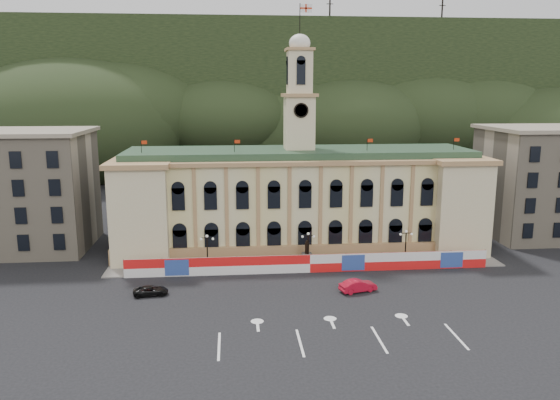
{
  "coord_description": "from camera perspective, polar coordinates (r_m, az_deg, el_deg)",
  "views": [
    {
      "loc": [
        -10.48,
        -55.73,
        24.59
      ],
      "look_at": [
        -3.85,
        18.0,
        9.61
      ],
      "focal_mm": 35.0,
      "sensor_mm": 36.0,
      "label": 1
    }
  ],
  "objects": [
    {
      "name": "lamp_center",
      "position": [
        76.57,
        2.95,
        -4.9
      ],
      "size": [
        1.96,
        0.44,
        5.15
      ],
      "color": "black",
      "rests_on": "ground"
    },
    {
      "name": "ground",
      "position": [
        61.81,
        5.17,
        -12.05
      ],
      "size": [
        260.0,
        260.0,
        0.0
      ],
      "primitive_type": "plane",
      "color": "black",
      "rests_on": "ground"
    },
    {
      "name": "black_suv",
      "position": [
        69.13,
        -13.36,
        -9.21
      ],
      "size": [
        2.84,
        4.6,
        1.16
      ],
      "primitive_type": "imported",
      "rotation": [
        0.0,
        0.0,
        1.68
      ],
      "color": "black",
      "rests_on": "ground"
    },
    {
      "name": "hill_ridge",
      "position": [
        178.11,
        -1.78,
        9.79
      ],
      "size": [
        230.0,
        80.0,
        64.0
      ],
      "color": "black",
      "rests_on": "ground"
    },
    {
      "name": "statue",
      "position": [
        78.06,
        2.83,
        -6.02
      ],
      "size": [
        1.4,
        1.4,
        3.72
      ],
      "color": "#595651",
      "rests_on": "ground"
    },
    {
      "name": "red_sedan",
      "position": [
        69.06,
        8.16,
        -8.86
      ],
      "size": [
        4.1,
        5.54,
        1.54
      ],
      "primitive_type": "imported",
      "rotation": [
        0.0,
        0.0,
        1.85
      ],
      "color": "#B40C23",
      "rests_on": "ground"
    },
    {
      "name": "hoarding_fence",
      "position": [
        75.29,
        3.18,
        -6.64
      ],
      "size": [
        50.0,
        0.44,
        2.5
      ],
      "color": "red",
      "rests_on": "ground"
    },
    {
      "name": "lane_markings",
      "position": [
        57.34,
        6.08,
        -14.02
      ],
      "size": [
        26.0,
        10.0,
        0.02
      ],
      "primitive_type": null,
      "color": "white",
      "rests_on": "ground"
    },
    {
      "name": "city_hall",
      "position": [
        85.67,
        1.99,
        0.16
      ],
      "size": [
        56.2,
        17.6,
        37.1
      ],
      "color": "beige",
      "rests_on": "ground"
    },
    {
      "name": "pavement",
      "position": [
        78.17,
        2.85,
        -6.85
      ],
      "size": [
        56.0,
        5.5,
        0.16
      ],
      "primitive_type": "cube",
      "color": "slate",
      "rests_on": "ground"
    },
    {
      "name": "side_building_left",
      "position": [
        93.81,
        -25.34,
        0.97
      ],
      "size": [
        21.0,
        17.0,
        18.6
      ],
      "color": "tan",
      "rests_on": "ground"
    },
    {
      "name": "lamp_right",
      "position": [
        79.7,
        13.0,
        -4.52
      ],
      "size": [
        1.96,
        0.44,
        5.15
      ],
      "color": "black",
      "rests_on": "ground"
    },
    {
      "name": "side_building_right",
      "position": [
        102.97,
        26.24,
        1.73
      ],
      "size": [
        21.0,
        17.0,
        18.6
      ],
      "color": "tan",
      "rests_on": "ground"
    },
    {
      "name": "lamp_left",
      "position": [
        75.93,
        -7.61,
        -5.13
      ],
      "size": [
        1.96,
        0.44,
        5.15
      ],
      "color": "black",
      "rests_on": "ground"
    }
  ]
}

